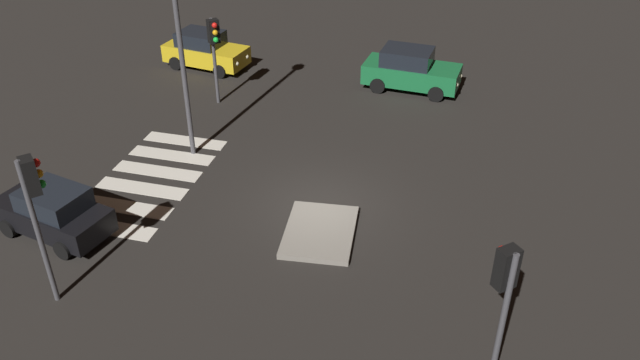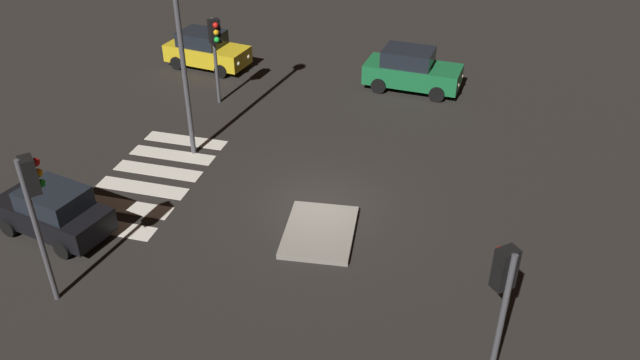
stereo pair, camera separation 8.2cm
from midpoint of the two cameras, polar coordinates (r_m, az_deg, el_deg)
ground_plane at (r=21.13m, az=0.11°, el=-2.29°), size 80.00×80.00×0.00m
traffic_island at (r=19.84m, az=0.08°, el=-4.60°), size 3.01×2.38×0.18m
car_yellow at (r=31.58m, az=-9.96°, el=11.25°), size 2.33×4.14×1.73m
car_green at (r=29.05m, az=8.18°, el=9.61°), size 2.26×4.34×1.84m
car_black at (r=21.08m, az=-22.44°, el=-2.59°), size 2.34×3.93×1.62m
traffic_light_north at (r=13.99m, az=16.00°, el=-9.14°), size 0.53×0.54×4.02m
traffic_light_south at (r=26.99m, az=-9.18°, el=12.07°), size 0.54×0.54×3.70m
traffic_light_east at (r=17.19m, az=-23.86°, el=-1.26°), size 0.53×0.54×4.35m
crosswalk_near at (r=23.22m, az=-14.68°, el=0.08°), size 6.45×3.20×0.02m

